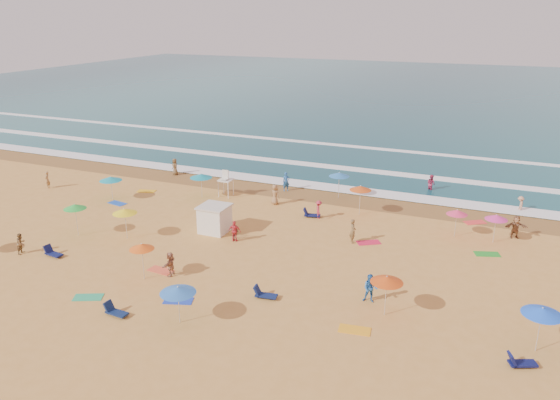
% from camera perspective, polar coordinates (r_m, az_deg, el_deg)
% --- Properties ---
extents(ground, '(220.00, 220.00, 0.00)m').
position_cam_1_polar(ground, '(40.64, -5.24, -4.30)').
color(ground, gold).
rests_on(ground, ground).
extents(ocean, '(220.00, 140.00, 0.18)m').
position_cam_1_polar(ocean, '(119.20, 14.33, 10.83)').
color(ocean, '#0C4756').
rests_on(ocean, ground).
extents(wet_sand, '(220.00, 220.00, 0.00)m').
position_cam_1_polar(wet_sand, '(51.25, 1.30, 0.83)').
color(wet_sand, olive).
rests_on(wet_sand, ground).
extents(surf_foam, '(200.00, 18.70, 0.05)m').
position_cam_1_polar(surf_foam, '(59.15, 4.46, 3.40)').
color(surf_foam, white).
rests_on(surf_foam, ground).
extents(cabana, '(2.00, 2.00, 2.00)m').
position_cam_1_polar(cabana, '(42.12, -6.84, -2.02)').
color(cabana, white).
rests_on(cabana, ground).
extents(cabana_roof, '(2.20, 2.20, 0.12)m').
position_cam_1_polar(cabana_roof, '(41.75, -6.90, -0.66)').
color(cabana_roof, silver).
rests_on(cabana_roof, cabana).
extents(bicycle, '(1.06, 1.79, 0.89)m').
position_cam_1_polar(bicycle, '(41.22, -4.71, -3.26)').
color(bicycle, black).
rests_on(bicycle, ground).
extents(lifeguard_stand, '(1.20, 1.20, 2.10)m').
position_cam_1_polar(lifeguard_stand, '(50.05, -5.68, 1.55)').
color(lifeguard_stand, white).
rests_on(lifeguard_stand, ground).
extents(beach_umbrellas, '(56.58, 27.35, 0.80)m').
position_cam_1_polar(beach_umbrellas, '(38.37, -0.89, -2.22)').
color(beach_umbrellas, teal).
rests_on(beach_umbrellas, ground).
extents(loungers, '(42.69, 19.49, 0.34)m').
position_cam_1_polar(loungers, '(34.40, 2.38, -8.49)').
color(loungers, '#0E1646').
rests_on(loungers, ground).
extents(towels, '(40.20, 23.31, 0.03)m').
position_cam_1_polar(towels, '(39.40, -5.57, -5.07)').
color(towels, '#D05A1A').
rests_on(towels, ground).
extents(beachgoers, '(42.92, 26.69, 2.07)m').
position_cam_1_polar(beachgoers, '(43.49, 1.64, -1.47)').
color(beachgoers, '#D7353F').
rests_on(beachgoers, ground).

